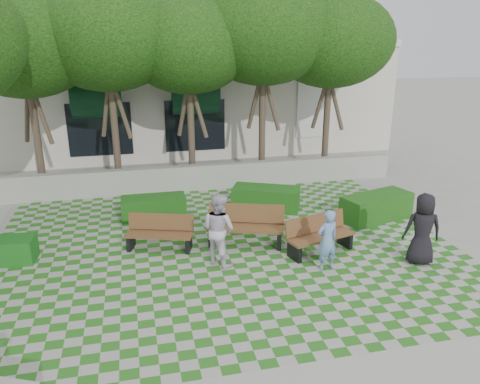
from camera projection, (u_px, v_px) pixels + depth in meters
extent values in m
plane|color=gray|center=(234.00, 267.00, 11.36)|extent=(90.00, 90.00, 0.00)
plane|color=#2B721E|center=(226.00, 249.00, 12.28)|extent=(12.00, 12.00, 0.00)
cube|color=#9E9B93|center=(197.00, 177.00, 16.94)|extent=(15.00, 0.36, 0.90)
cube|color=brown|center=(321.00, 236.00, 11.97)|extent=(1.92, 1.04, 0.06)
cube|color=brown|center=(315.00, 223.00, 12.10)|extent=(1.80, 0.63, 0.46)
cube|color=black|center=(294.00, 252.00, 11.67)|extent=(0.24, 0.52, 0.45)
cube|color=black|center=(345.00, 238.00, 12.41)|extent=(0.24, 0.52, 0.45)
cube|color=brown|center=(245.00, 228.00, 12.39)|extent=(2.12, 1.25, 0.07)
cube|color=brown|center=(247.00, 213.00, 12.57)|extent=(1.97, 0.80, 0.51)
cube|color=black|center=(212.00, 235.00, 12.56)|extent=(0.29, 0.57, 0.50)
cube|color=black|center=(279.00, 238.00, 12.38)|extent=(0.29, 0.57, 0.50)
cube|color=brown|center=(159.00, 234.00, 12.15)|extent=(1.81, 1.04, 0.06)
cube|color=brown|center=(161.00, 222.00, 12.30)|extent=(1.69, 0.66, 0.44)
cube|color=black|center=(131.00, 241.00, 12.28)|extent=(0.24, 0.49, 0.42)
cube|color=black|center=(189.00, 243.00, 12.16)|extent=(0.24, 0.49, 0.42)
cube|color=#1B4E14|center=(376.00, 207.00, 14.21)|extent=(2.39, 1.48, 0.78)
cube|color=#194E14|center=(266.00, 198.00, 15.03)|extent=(2.27, 1.65, 0.74)
cube|color=#184C14|center=(154.00, 207.00, 14.34)|extent=(1.94, 0.78, 0.68)
imported|color=#6D94C7|center=(327.00, 240.00, 11.04)|extent=(0.61, 0.46, 1.51)
imported|color=black|center=(422.00, 229.00, 11.31)|extent=(1.01, 0.81, 1.79)
imported|color=silver|center=(219.00, 229.00, 11.31)|extent=(1.08, 1.11, 1.81)
cylinder|color=#47382B|center=(37.00, 139.00, 16.62)|extent=(0.26, 0.26, 3.64)
ellipsoid|color=#1E4C11|center=(24.00, 44.00, 15.58)|extent=(4.80, 4.80, 3.60)
cylinder|color=#47382B|center=(115.00, 134.00, 17.17)|extent=(0.26, 0.26, 3.81)
ellipsoid|color=#1E4C11|center=(107.00, 36.00, 16.08)|extent=(5.00, 5.00, 3.75)
cylinder|color=#47382B|center=(191.00, 133.00, 17.80)|extent=(0.26, 0.26, 3.58)
ellipsoid|color=#1E4C11|center=(188.00, 45.00, 16.77)|extent=(4.60, 4.60, 3.45)
cylinder|color=#47382B|center=(262.00, 126.00, 18.34)|extent=(0.26, 0.26, 3.92)
ellipsoid|color=#1E4C11|center=(264.00, 32.00, 17.22)|extent=(5.20, 5.20, 3.90)
cylinder|color=#47382B|center=(326.00, 126.00, 18.95)|extent=(0.26, 0.26, 3.70)
ellipsoid|color=#1E4C11|center=(331.00, 40.00, 17.89)|extent=(4.80, 4.80, 3.60)
cube|color=beige|center=(194.00, 93.00, 23.88)|extent=(18.00, 8.00, 5.00)
cube|color=white|center=(205.00, 44.00, 19.38)|extent=(18.00, 0.30, 0.30)
cube|color=black|center=(315.00, 107.00, 21.33)|extent=(1.40, 0.10, 2.40)
cylinder|color=#0F3A1F|center=(97.00, 96.00, 19.05)|extent=(3.00, 1.80, 1.80)
cube|color=black|center=(100.00, 129.00, 19.49)|extent=(2.60, 0.08, 2.20)
cylinder|color=#0F3A1F|center=(194.00, 93.00, 19.90)|extent=(3.00, 1.80, 1.80)
cube|color=black|center=(195.00, 125.00, 20.35)|extent=(2.60, 0.08, 2.20)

